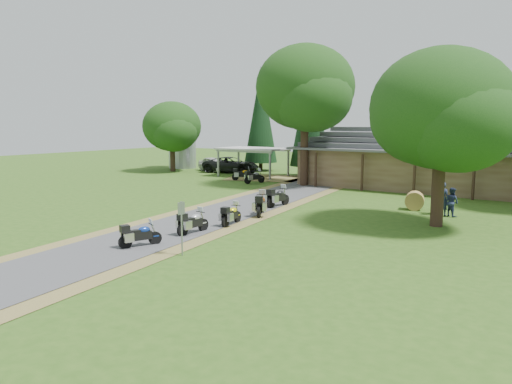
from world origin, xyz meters
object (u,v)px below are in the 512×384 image
Objects in this scene: car_white_sedan at (214,162)px; motorcycle_carport_b at (254,176)px; motorcycle_row_b at (193,221)px; hay_bale at (415,201)px; silo at (182,140)px; lodge at (433,158)px; car_dark_suv at (231,161)px; carport at (253,162)px; motorcycle_row_a at (140,234)px; motorcycle_row_c at (231,214)px; motorcycle_row_d at (261,203)px; motorcycle_row_e at (278,196)px; motorcycle_carport_a at (243,174)px.

car_white_sedan is 3.18× the size of motorcycle_carport_b.
motorcycle_row_b reaches higher than hay_bale.
car_white_sedan is at bearing -11.33° from silo.
lodge is 23.58m from motorcycle_row_b.
motorcycle_carport_b is at bearing -25.43° from silo.
lodge is 3.35× the size of car_dark_suv.
carport reaches higher than hay_bale.
car_dark_suv is 3.84× the size of motorcycle_row_a.
hay_bale is (25.00, -11.27, -0.42)m from car_white_sedan.
motorcycle_carport_b is 1.66× the size of hay_bale.
motorcycle_row_b is 19.76m from motorcycle_carport_b.
motorcycle_row_d reaches higher than motorcycle_row_c.
hay_bale is at bearing -25.17° from motorcycle_row_b.
carport is 25.28m from motorcycle_row_b.
carport reaches higher than car_white_sedan.
car_white_sedan is at bearing 18.34° from motorcycle_row_d.
motorcycle_row_c is at bearing -157.12° from car_dark_suv.
silo is at bearing 67.39° from car_dark_suv.
motorcycle_row_b is at bearing -160.75° from car_dark_suv.
motorcycle_row_e reaches higher than motorcycle_carport_a.
car_dark_suv is at bearing 52.84° from motorcycle_row_a.
carport is 1.00× the size of car_dark_suv.
car_white_sedan is at bearing 178.19° from lodge.
motorcycle_row_a is 24.50m from motorcycle_carport_a.
motorcycle_row_b is (24.02, -24.90, -2.58)m from silo.
carport reaches higher than motorcycle_row_d.
motorcycle_row_c is (0.25, 2.65, -0.02)m from motorcycle_row_b.
car_dark_suv is 5.77× the size of hay_bale.
motorcycle_carport_b reaches higher than motorcycle_carport_a.
silo is at bearing 176.31° from lodge.
car_dark_suv is at bearing 49.42° from motorcycle_row_e.
motorcycle_row_a is (23.89, -28.06, -2.61)m from silo.
hay_bale is (17.49, -6.34, -0.06)m from motorcycle_carport_a.
motorcycle_row_d is (-0.27, 3.08, 0.11)m from motorcycle_row_c.
silo is 17.02m from motorcycle_carport_b.
motorcycle_carport_a is 1.61× the size of hay_bale.
hay_bale is at bearing -42.34° from motorcycle_row_c.
lodge is 16.21m from motorcycle_carport_a.
silo is at bearing 157.95° from hay_bale.
motorcycle_row_c is at bearing -93.24° from motorcycle_carport_a.
motorcycle_row_d reaches higher than motorcycle_row_a.
motorcycle_row_e reaches higher than motorcycle_carport_b.
motorcycle_row_e is at bearing -82.73° from motorcycle_carport_a.
car_white_sedan reaches higher than motorcycle_row_c.
car_white_sedan is at bearing 53.52° from motorcycle_row_e.
motorcycle_carport_a is at bearing 24.96° from motorcycle_row_c.
motorcycle_row_c is at bearing -122.70° from hay_bale.
motorcycle_row_b is 5.73m from motorcycle_row_d.
lodge is 3.35× the size of carport.
motorcycle_row_e is at bearing -53.76° from carport.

